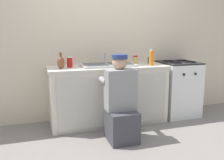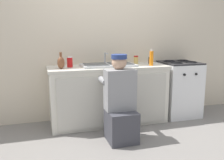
{
  "view_description": "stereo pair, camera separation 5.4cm",
  "coord_description": "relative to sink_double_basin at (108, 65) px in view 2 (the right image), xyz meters",
  "views": [
    {
      "loc": [
        -1.05,
        -3.25,
        1.38
      ],
      "look_at": [
        0.0,
        0.1,
        0.7
      ],
      "focal_mm": 40.0,
      "sensor_mm": 36.0,
      "label": 1
    },
    {
      "loc": [
        -1.0,
        -3.26,
        1.38
      ],
      "look_at": [
        0.0,
        0.1,
        0.7
      ],
      "focal_mm": 40.0,
      "sensor_mm": 36.0,
      "label": 2
    }
  ],
  "objects": [
    {
      "name": "soda_cup_red",
      "position": [
        -0.56,
        0.04,
        0.06
      ],
      "size": [
        0.08,
        0.08,
        0.15
      ],
      "color": "red",
      "rests_on": "countertop"
    },
    {
      "name": "condiment_jar",
      "position": [
        0.5,
        0.14,
        0.05
      ],
      "size": [
        0.07,
        0.07,
        0.13
      ],
      "color": "#DBB760",
      "rests_on": "countertop"
    },
    {
      "name": "back_wall",
      "position": [
        0.0,
        0.35,
        0.35
      ],
      "size": [
        6.0,
        0.1,
        2.5
      ],
      "primitive_type": "cube",
      "color": "beige",
      "rests_on": "ground_plane"
    },
    {
      "name": "soap_bottle_orange",
      "position": [
        0.64,
        -0.14,
        0.09
      ],
      "size": [
        0.06,
        0.06,
        0.25
      ],
      "color": "orange",
      "rests_on": "countertop"
    },
    {
      "name": "countertop",
      "position": [
        0.0,
        -0.0,
        -0.04
      ],
      "size": [
        1.78,
        0.62,
        0.04
      ],
      "primitive_type": "cube",
      "color": "beige",
      "rests_on": "counter_cabinet"
    },
    {
      "name": "vase_decorative",
      "position": [
        -0.7,
        -0.09,
        0.07
      ],
      "size": [
        0.1,
        0.1,
        0.23
      ],
      "color": "brown",
      "rests_on": "countertop"
    },
    {
      "name": "sink_double_basin",
      "position": [
        0.0,
        0.0,
        0.0
      ],
      "size": [
        0.8,
        0.44,
        0.19
      ],
      "color": "silver",
      "rests_on": "countertop"
    },
    {
      "name": "stove_range",
      "position": [
        1.22,
        -0.0,
        -0.44
      ],
      "size": [
        0.59,
        0.62,
        0.91
      ],
      "color": "white",
      "rests_on": "ground_plane"
    },
    {
      "name": "plumber_person",
      "position": [
        -0.03,
        -0.67,
        -0.44
      ],
      "size": [
        0.42,
        0.61,
        1.1
      ],
      "color": "#3F3F47",
      "rests_on": "ground_plane"
    },
    {
      "name": "spice_bottle_pepper",
      "position": [
        0.71,
        0.09,
        0.03
      ],
      "size": [
        0.04,
        0.04,
        0.1
      ],
      "color": "#513823",
      "rests_on": "countertop"
    },
    {
      "name": "counter_cabinet",
      "position": [
        0.0,
        -0.01,
        -0.48
      ],
      "size": [
        1.74,
        0.62,
        0.83
      ],
      "color": "silver",
      "rests_on": "ground_plane"
    },
    {
      "name": "ground_plane",
      "position": [
        0.0,
        -0.3,
        -0.9
      ],
      "size": [
        12.0,
        12.0,
        0.0
      ],
      "primitive_type": "plane",
      "color": "gray"
    }
  ]
}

